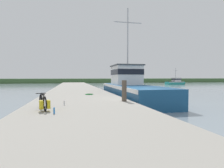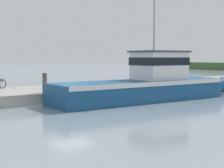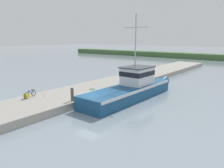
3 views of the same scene
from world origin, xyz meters
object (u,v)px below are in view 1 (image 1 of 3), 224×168
bicycle_touring (43,103)px  water_bottle_by_bike (64,103)px  water_bottle_on_curb (54,111)px  fishing_boat_main (129,87)px  boat_blue_far (175,82)px  mooring_post (124,91)px

bicycle_touring → water_bottle_by_bike: size_ratio=7.16×
bicycle_touring → water_bottle_on_curb: size_ratio=6.68×
fishing_boat_main → water_bottle_on_curb: bearing=-122.1°
water_bottle_by_bike → boat_blue_far: bearing=50.5°
water_bottle_by_bike → bicycle_touring: bearing=-124.5°
fishing_boat_main → bicycle_touring: bearing=-127.1°
water_bottle_by_bike → water_bottle_on_curb: size_ratio=0.93×
boat_blue_far → bicycle_touring: boat_blue_far is taller
fishing_boat_main → bicycle_touring: fishing_boat_main is taller
fishing_boat_main → bicycle_touring: size_ratio=9.25×
mooring_post → fishing_boat_main: bearing=69.2°
fishing_boat_main → mooring_post: bearing=-109.5°
bicycle_touring → fishing_boat_main: bearing=34.0°
boat_blue_far → water_bottle_on_curb: boat_blue_far is taller
boat_blue_far → water_bottle_on_curb: (-30.80, -39.19, 0.05)m
water_bottle_by_bike → water_bottle_on_curb: bearing=-98.0°
boat_blue_far → fishing_boat_main: bearing=-43.9°
boat_blue_far → water_bottle_by_bike: 47.99m
mooring_post → water_bottle_on_curb: mooring_post is taller
bicycle_touring → water_bottle_on_curb: 1.10m
fishing_boat_main → water_bottle_on_curb: (-6.25, -9.48, -0.35)m
bicycle_touring → water_bottle_by_bike: bicycle_touring is taller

